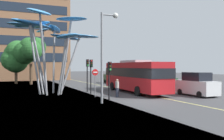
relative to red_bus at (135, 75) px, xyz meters
The scene contains 17 objects.
ground 7.34m from the red_bus, 115.35° to the right, with size 120.00×240.00×0.10m.
red_bus is the anchor object (origin of this frame).
leaf_sculpture 10.26m from the red_bus, 169.62° to the left, with size 9.65×9.17×8.53m.
traffic_light_kerb_near 6.91m from the red_bus, 136.37° to the right, with size 0.28×0.42×3.27m.
traffic_light_kerb_far 4.95m from the red_bus, behind, with size 0.28×0.42×3.58m.
traffic_light_island_mid 5.33m from the red_bus, 151.60° to the left, with size 0.28×0.42×3.66m.
traffic_light_opposite 13.64m from the red_bus, 111.28° to the left, with size 0.28×0.42×3.47m.
car_parked_near 6.60m from the red_bus, 51.02° to the right, with size 1.99×4.49×2.29m.
car_parked_mid 4.52m from the red_bus, 15.11° to the left, with size 1.90×4.20×2.23m.
car_parked_far 8.44m from the red_bus, 61.23° to the left, with size 1.98×3.85×2.17m.
car_side_street 15.20m from the red_bus, 75.66° to the left, with size 2.04×4.41×2.27m.
street_lamp 8.97m from the red_bus, 133.56° to the right, with size 1.47×0.44×7.13m.
tree_pavement_near 20.43m from the red_bus, 117.94° to the left, with size 5.03×5.32×7.54m.
tree_pavement_far 23.39m from the red_bus, 119.33° to the left, with size 4.97×4.07×7.16m.
pedestrian 4.72m from the red_bus, 139.19° to the right, with size 0.34×0.34×1.69m.
no_entry_sign 5.85m from the red_bus, 157.42° to the right, with size 0.60×0.12×2.63m.
backdrop_building 35.55m from the red_bus, 109.87° to the left, with size 22.75×10.06×19.35m.
Camera 1 is at (-10.84, -18.17, 2.90)m, focal length 40.56 mm.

